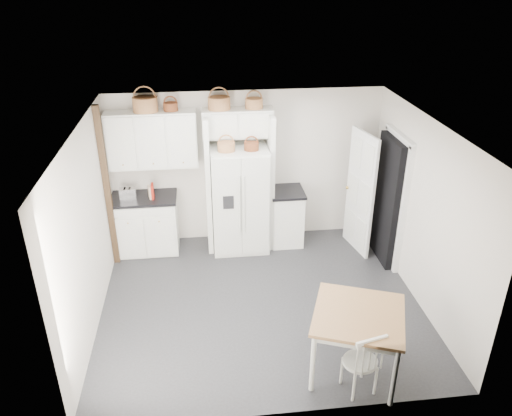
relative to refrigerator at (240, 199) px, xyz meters
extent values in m
plane|color=#27272A|center=(0.15, -1.61, -0.89)|extent=(4.50, 4.50, 0.00)
plane|color=white|center=(0.15, -1.61, 1.71)|extent=(4.50, 4.50, 0.00)
plane|color=beige|center=(0.15, 0.39, 0.41)|extent=(4.50, 0.00, 4.50)
plane|color=beige|center=(-2.10, -1.61, 0.41)|extent=(0.00, 4.00, 4.00)
plane|color=beige|center=(2.40, -1.61, 0.41)|extent=(0.00, 4.00, 4.00)
cube|color=silver|center=(0.00, 0.00, 0.00)|extent=(0.92, 0.74, 1.77)
cube|color=white|center=(-1.56, 0.09, -0.42)|extent=(1.02, 0.64, 0.94)
cube|color=white|center=(0.80, 0.09, -0.42)|extent=(0.53, 0.63, 0.93)
cube|color=brown|center=(1.09, -3.06, -0.47)|extent=(1.30, 1.30, 0.84)
cube|color=white|center=(1.05, -3.36, -0.48)|extent=(0.47, 0.45, 0.82)
cube|color=black|center=(-1.56, 0.09, 0.08)|extent=(1.06, 0.68, 0.04)
cube|color=black|center=(0.80, 0.09, 0.06)|extent=(0.57, 0.68, 0.04)
cube|color=silver|center=(-1.80, 0.04, 0.19)|extent=(0.27, 0.17, 0.18)
cube|color=#A51C0F|center=(-1.40, 0.01, 0.22)|extent=(0.04, 0.16, 0.24)
cube|color=beige|center=(-1.45, 0.01, 0.20)|extent=(0.07, 0.15, 0.21)
cylinder|color=brown|center=(-1.40, 0.22, 1.57)|extent=(0.38, 0.38, 0.22)
cylinder|color=#553016|center=(-1.03, 0.22, 1.53)|extent=(0.22, 0.22, 0.13)
cylinder|color=brown|center=(-0.28, 0.22, 1.56)|extent=(0.35, 0.35, 0.19)
cylinder|color=brown|center=(0.26, 0.22, 1.54)|extent=(0.28, 0.28, 0.16)
cylinder|color=brown|center=(-0.21, -0.10, 0.96)|extent=(0.27, 0.27, 0.14)
cylinder|color=#553016|center=(0.19, -0.10, 0.95)|extent=(0.23, 0.23, 0.12)
cube|color=white|center=(-1.35, 0.22, 1.01)|extent=(1.40, 0.34, 0.90)
cube|color=white|center=(0.00, 0.22, 1.24)|extent=(1.12, 0.34, 0.45)
cube|color=white|center=(-0.51, 0.09, 0.26)|extent=(0.08, 0.60, 2.30)
cube|color=white|center=(0.51, 0.09, 0.26)|extent=(0.08, 0.60, 2.30)
cube|color=#331F12|center=(-2.05, -0.26, 0.41)|extent=(0.09, 0.09, 2.60)
cube|color=black|center=(2.31, -0.61, 0.14)|extent=(0.18, 0.85, 2.05)
cube|color=white|center=(1.95, -0.28, 0.14)|extent=(0.21, 0.79, 2.05)
camera|label=1|loc=(-0.60, -7.43, 3.53)|focal=35.00mm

